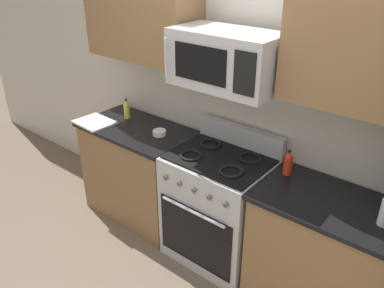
{
  "coord_description": "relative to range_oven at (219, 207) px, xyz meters",
  "views": [
    {
      "loc": [
        1.47,
        -1.51,
        2.36
      ],
      "look_at": [
        -0.18,
        0.5,
        1.03
      ],
      "focal_mm": 36.97,
      "sensor_mm": 36.0,
      "label": 1
    }
  ],
  "objects": [
    {
      "name": "upper_cabinets_right",
      "position": [
        0.87,
        0.15,
        1.35
      ],
      "size": [
        0.94,
        0.34,
        0.66
      ],
      "color": "olive"
    },
    {
      "name": "counter_right",
      "position": [
        0.87,
        -0.0,
        -0.02
      ],
      "size": [
        0.95,
        0.6,
        0.91
      ],
      "color": "olive",
      "rests_on": "ground"
    },
    {
      "name": "counter_left",
      "position": [
        -0.91,
        -0.0,
        -0.02
      ],
      "size": [
        1.04,
        0.6,
        0.91
      ],
      "color": "olive",
      "rests_on": "ground"
    },
    {
      "name": "range_oven",
      "position": [
        0.0,
        0.0,
        0.0
      ],
      "size": [
        0.76,
        0.64,
        1.09
      ],
      "color": "#B2B5BA",
      "rests_on": "ground"
    },
    {
      "name": "cutting_board",
      "position": [
        -1.27,
        -0.17,
        0.44
      ],
      "size": [
        0.35,
        0.29,
        0.02
      ],
      "primitive_type": "cube",
      "rotation": [
        0.0,
        0.0,
        -0.06
      ],
      "color": "silver",
      "rests_on": "counter_left"
    },
    {
      "name": "bottle_hot_sauce",
      "position": [
        0.48,
        0.12,
        0.52
      ],
      "size": [
        0.06,
        0.06,
        0.19
      ],
      "color": "red",
      "rests_on": "counter_right"
    },
    {
      "name": "bottle_oil",
      "position": [
        -1.13,
        0.09,
        0.52
      ],
      "size": [
        0.05,
        0.05,
        0.19
      ],
      "color": "gold",
      "rests_on": "counter_left"
    },
    {
      "name": "prep_bowl",
      "position": [
        -0.64,
        0.02,
        0.46
      ],
      "size": [
        0.12,
        0.12,
        0.04
      ],
      "color": "white",
      "rests_on": "counter_left"
    },
    {
      "name": "wall_back",
      "position": [
        0.0,
        0.37,
        0.83
      ],
      "size": [
        8.0,
        0.1,
        2.6
      ],
      "primitive_type": "cube",
      "color": "beige",
      "rests_on": "ground"
    },
    {
      "name": "microwave",
      "position": [
        -0.0,
        0.03,
        1.19
      ],
      "size": [
        0.75,
        0.44,
        0.38
      ],
      "color": "#B2B5BA"
    },
    {
      "name": "upper_cabinets_left",
      "position": [
        -0.91,
        0.15,
        1.35
      ],
      "size": [
        1.03,
        0.34,
        0.66
      ],
      "color": "olive"
    }
  ]
}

